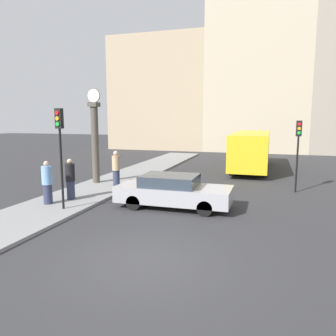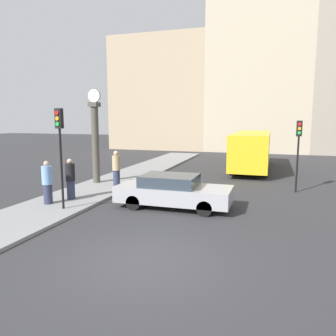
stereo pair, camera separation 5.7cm
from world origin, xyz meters
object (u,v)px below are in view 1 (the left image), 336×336
(traffic_light_far, at_px, (298,141))
(street_clock, at_px, (95,139))
(bus_distant, at_px, (251,148))
(pedestrian_tan_coat, at_px, (116,169))
(pedestrian_black_jacket, at_px, (70,179))
(sedan_car, at_px, (173,191))
(pedestrian_blue_stripe, at_px, (47,183))
(traffic_light_near, at_px, (60,138))

(traffic_light_far, xyz_separation_m, street_clock, (-10.46, -1.23, 0.00))
(bus_distant, distance_m, pedestrian_tan_coat, 10.83)
(pedestrian_tan_coat, bearing_deg, pedestrian_black_jacket, -101.13)
(sedan_car, relative_size, traffic_light_far, 1.32)
(pedestrian_blue_stripe, bearing_deg, sedan_car, 15.96)
(traffic_light_near, distance_m, street_clock, 5.39)
(street_clock, bearing_deg, sedan_car, -31.09)
(traffic_light_far, bearing_deg, pedestrian_blue_stripe, -149.39)
(pedestrian_black_jacket, relative_size, pedestrian_tan_coat, 0.97)
(street_clock, bearing_deg, pedestrian_blue_stripe, -84.96)
(traffic_light_near, xyz_separation_m, pedestrian_blue_stripe, (-1.06, 0.46, -1.90))
(pedestrian_tan_coat, bearing_deg, traffic_light_far, 10.92)
(traffic_light_near, height_order, pedestrian_black_jacket, traffic_light_near)
(traffic_light_near, distance_m, pedestrian_blue_stripe, 2.22)
(bus_distant, xyz_separation_m, street_clock, (-7.88, -8.23, 1.04))
(pedestrian_tan_coat, bearing_deg, traffic_light_near, -90.10)
(sedan_car, relative_size, traffic_light_near, 1.20)
(traffic_light_near, bearing_deg, pedestrian_tan_coat, 89.90)
(pedestrian_tan_coat, bearing_deg, bus_distant, 53.74)
(traffic_light_far, bearing_deg, pedestrian_black_jacket, -152.78)
(sedan_car, height_order, pedestrian_tan_coat, pedestrian_tan_coat)
(street_clock, relative_size, pedestrian_tan_coat, 2.76)
(bus_distant, relative_size, pedestrian_tan_coat, 5.01)
(traffic_light_near, xyz_separation_m, street_clock, (-1.47, 5.17, -0.36))
(bus_distant, bearing_deg, pedestrian_blue_stripe, -119.99)
(sedan_car, distance_m, pedestrian_black_jacket, 4.61)
(street_clock, distance_m, pedestrian_black_jacket, 4.11)
(sedan_car, bearing_deg, pedestrian_tan_coat, 144.90)
(pedestrian_black_jacket, relative_size, pedestrian_blue_stripe, 0.99)
(traffic_light_far, bearing_deg, pedestrian_tan_coat, -169.08)
(bus_distant, distance_m, traffic_light_far, 7.52)
(sedan_car, distance_m, pedestrian_tan_coat, 4.84)
(bus_distant, relative_size, traffic_light_far, 2.62)
(bus_distant, xyz_separation_m, traffic_light_far, (2.58, -6.99, 1.03))
(pedestrian_blue_stripe, bearing_deg, pedestrian_tan_coat, 75.81)
(pedestrian_blue_stripe, bearing_deg, street_clock, 95.04)
(pedestrian_tan_coat, bearing_deg, pedestrian_blue_stripe, -104.19)
(traffic_light_near, distance_m, traffic_light_far, 11.04)
(street_clock, distance_m, pedestrian_blue_stripe, 4.97)
(pedestrian_blue_stripe, relative_size, pedestrian_tan_coat, 0.97)
(sedan_car, height_order, traffic_light_near, traffic_light_near)
(bus_distant, distance_m, traffic_light_near, 14.92)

